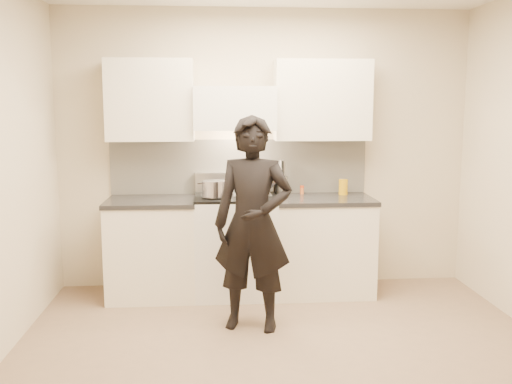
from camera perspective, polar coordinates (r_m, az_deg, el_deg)
ground_plane at (r=4.24m, az=3.00°, el=-16.12°), size 4.00×4.00×0.00m
room_shell at (r=4.22m, az=1.76°, el=6.22°), size 4.04×3.54×2.70m
stove at (r=5.41m, az=-2.03°, el=-5.29°), size 0.76×0.65×0.96m
counter_right at (r=5.51m, az=6.67°, el=-5.24°), size 0.92×0.67×0.92m
counter_left at (r=5.44m, az=-10.30°, el=-5.49°), size 0.82×0.67×0.92m
wok at (r=5.45m, az=-0.02°, el=1.21°), size 0.42×0.51×0.34m
stock_pot at (r=5.17m, az=-4.22°, el=0.34°), size 0.30×0.28×0.15m
utensil_crock at (r=5.55m, az=2.57°, el=0.82°), size 0.13×0.13×0.33m
spice_jar at (r=5.59m, az=4.62°, el=0.23°), size 0.04×0.04×0.08m
oil_glass at (r=5.59m, az=8.72°, el=0.50°), size 0.09×0.09×0.15m
person at (r=4.50m, az=-0.32°, el=-3.21°), size 0.71×0.56×1.71m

